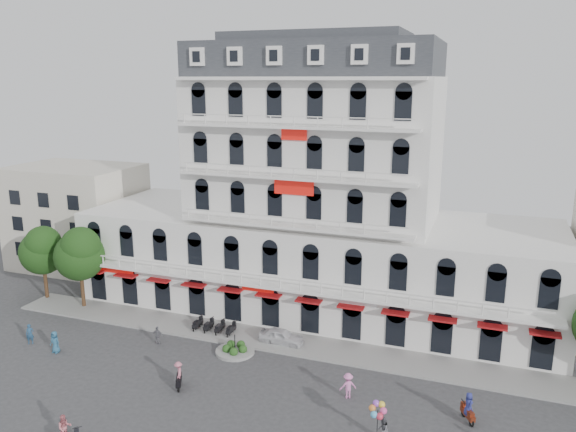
# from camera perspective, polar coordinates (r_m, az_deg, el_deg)

# --- Properties ---
(ground) EXTENTS (120.00, 120.00, 0.00)m
(ground) POSITION_cam_1_polar(r_m,az_deg,el_deg) (41.65, -5.17, -17.91)
(ground) COLOR #38383A
(ground) RESTS_ON ground
(sidewalk) EXTENTS (53.00, 4.00, 0.16)m
(sidewalk) POSITION_cam_1_polar(r_m,az_deg,el_deg) (48.86, -0.59, -12.67)
(sidewalk) COLOR gray
(sidewalk) RESTS_ON ground
(main_building) EXTENTS (45.00, 15.00, 25.80)m
(main_building) POSITION_cam_1_polar(r_m,az_deg,el_deg) (53.58, 2.77, 0.96)
(main_building) COLOR silver
(main_building) RESTS_ON ground
(flank_building_west) EXTENTS (14.00, 10.00, 12.00)m
(flank_building_west) POSITION_cam_1_polar(r_m,az_deg,el_deg) (70.79, -20.61, -0.04)
(flank_building_west) COLOR beige
(flank_building_west) RESTS_ON ground
(traffic_island) EXTENTS (3.20, 3.20, 1.60)m
(traffic_island) POSITION_cam_1_polar(r_m,az_deg,el_deg) (47.38, -5.40, -13.39)
(traffic_island) COLOR gray
(traffic_island) RESTS_ON ground
(parked_scooter_row) EXTENTS (4.40, 1.80, 1.10)m
(parked_scooter_row) POSITION_cam_1_polar(r_m,az_deg,el_deg) (51.09, -7.49, -11.65)
(parked_scooter_row) COLOR black
(parked_scooter_row) RESTS_ON ground
(tree_west_outer) EXTENTS (4.50, 4.48, 7.76)m
(tree_west_outer) POSITION_cam_1_polar(r_m,az_deg,el_deg) (61.16, -23.69, -3.05)
(tree_west_outer) COLOR #382314
(tree_west_outer) RESTS_ON ground
(tree_west_inner) EXTENTS (4.76, 4.76, 8.25)m
(tree_west_inner) POSITION_cam_1_polar(r_m,az_deg,el_deg) (57.44, -20.43, -3.44)
(tree_west_inner) COLOR #382314
(tree_west_inner) RESTS_ON ground
(parked_car) EXTENTS (3.88, 1.59, 1.32)m
(parked_car) POSITION_cam_1_polar(r_m,az_deg,el_deg) (48.46, -0.66, -12.14)
(parked_car) COLOR silver
(parked_car) RESTS_ON ground
(rider_southwest) EXTENTS (1.25, 1.36, 2.15)m
(rider_southwest) POSITION_cam_1_polar(r_m,az_deg,el_deg) (38.88, -21.73, -19.57)
(rider_southwest) COLOR black
(rider_southwest) RESTS_ON ground
(rider_east) EXTENTS (1.04, 1.54, 2.08)m
(rider_east) POSITION_cam_1_polar(r_m,az_deg,el_deg) (40.35, 17.84, -18.02)
(rider_east) COLOR maroon
(rider_east) RESTS_ON ground
(rider_center) EXTENTS (0.99, 1.58, 2.06)m
(rider_center) POSITION_cam_1_polar(r_m,az_deg,el_deg) (42.83, -11.06, -15.51)
(rider_center) COLOR black
(rider_center) RESTS_ON ground
(pedestrian_left) EXTENTS (0.94, 0.65, 1.85)m
(pedestrian_left) POSITION_cam_1_polar(r_m,az_deg,el_deg) (50.66, -22.59, -11.74)
(pedestrian_left) COLOR #285878
(pedestrian_left) RESTS_ON ground
(pedestrian_mid) EXTENTS (0.95, 0.45, 1.58)m
(pedestrian_mid) POSITION_cam_1_polar(r_m,az_deg,el_deg) (49.60, -13.11, -11.72)
(pedestrian_mid) COLOR slate
(pedestrian_mid) RESTS_ON ground
(pedestrian_right) EXTENTS (1.38, 1.21, 1.86)m
(pedestrian_right) POSITION_cam_1_polar(r_m,az_deg,el_deg) (41.27, 6.12, -16.76)
(pedestrian_right) COLOR pink
(pedestrian_right) RESTS_ON ground
(pedestrian_far) EXTENTS (0.76, 0.70, 1.73)m
(pedestrian_far) POSITION_cam_1_polar(r_m,az_deg,el_deg) (53.09, -24.74, -10.83)
(pedestrian_far) COLOR navy
(pedestrian_far) RESTS_ON ground
(balloon_vendor) EXTENTS (1.31, 1.25, 2.45)m
(balloon_vendor) POSITION_cam_1_polar(r_m,az_deg,el_deg) (37.20, 9.43, -20.03)
(balloon_vendor) COLOR #57585F
(balloon_vendor) RESTS_ON ground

